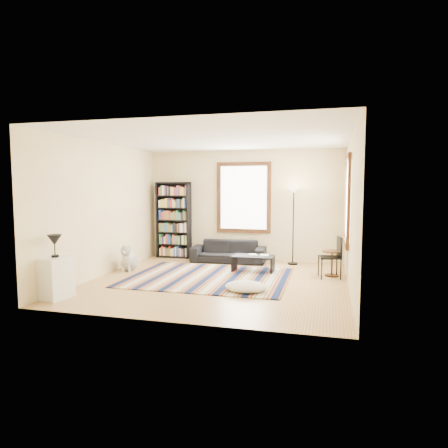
% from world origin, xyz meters
% --- Properties ---
extents(floor, '(5.00, 5.00, 0.10)m').
position_xyz_m(floor, '(0.00, 0.00, -0.05)').
color(floor, tan).
rests_on(floor, ground).
extents(ceiling, '(5.00, 5.00, 0.10)m').
position_xyz_m(ceiling, '(0.00, 0.00, 2.85)').
color(ceiling, white).
rests_on(ceiling, floor).
extents(wall_back, '(5.00, 0.10, 2.80)m').
position_xyz_m(wall_back, '(0.00, 2.55, 1.40)').
color(wall_back, beige).
rests_on(wall_back, floor).
extents(wall_front, '(5.00, 0.10, 2.80)m').
position_xyz_m(wall_front, '(0.00, -2.55, 1.40)').
color(wall_front, beige).
rests_on(wall_front, floor).
extents(wall_left, '(0.10, 5.00, 2.80)m').
position_xyz_m(wall_left, '(-2.55, 0.00, 1.40)').
color(wall_left, beige).
rests_on(wall_left, floor).
extents(wall_right, '(0.10, 5.00, 2.80)m').
position_xyz_m(wall_right, '(2.55, 0.00, 1.40)').
color(wall_right, beige).
rests_on(wall_right, floor).
extents(window_back, '(1.20, 0.06, 1.60)m').
position_xyz_m(window_back, '(0.00, 2.47, 1.60)').
color(window_back, white).
rests_on(window_back, wall_back).
extents(window_right, '(0.06, 1.20, 1.60)m').
position_xyz_m(window_right, '(2.47, 0.80, 1.60)').
color(window_right, white).
rests_on(window_right, wall_right).
extents(rug, '(3.24, 2.59, 0.02)m').
position_xyz_m(rug, '(-0.26, 0.24, 0.01)').
color(rug, '#0C193C').
rests_on(rug, floor).
extents(sofa, '(0.81, 1.87, 0.54)m').
position_xyz_m(sofa, '(-0.29, 2.05, 0.27)').
color(sofa, black).
rests_on(sofa, floor).
extents(bookshelf, '(0.90, 0.30, 2.00)m').
position_xyz_m(bookshelf, '(-1.86, 2.32, 1.00)').
color(bookshelf, black).
rests_on(bookshelf, floor).
extents(coffee_table, '(1.02, 0.81, 0.36)m').
position_xyz_m(coffee_table, '(0.52, 1.07, 0.18)').
color(coffee_table, black).
rests_on(coffee_table, floor).
extents(book_a, '(0.29, 0.26, 0.02)m').
position_xyz_m(book_a, '(0.42, 1.07, 0.37)').
color(book_a, beige).
rests_on(book_a, coffee_table).
extents(book_b, '(0.26, 0.20, 0.02)m').
position_xyz_m(book_b, '(0.67, 1.12, 0.37)').
color(book_b, beige).
rests_on(book_b, coffee_table).
extents(floor_cushion, '(0.78, 0.59, 0.19)m').
position_xyz_m(floor_cushion, '(0.71, -0.66, 0.10)').
color(floor_cushion, white).
rests_on(floor_cushion, floor).
extents(floor_lamp, '(0.38, 0.38, 1.86)m').
position_xyz_m(floor_lamp, '(1.29, 2.15, 0.93)').
color(floor_lamp, black).
rests_on(floor_lamp, floor).
extents(side_table, '(0.42, 0.42, 0.54)m').
position_xyz_m(side_table, '(2.20, 1.06, 0.27)').
color(side_table, '#472911').
rests_on(side_table, floor).
extents(folding_chair, '(0.49, 0.48, 0.86)m').
position_xyz_m(folding_chair, '(2.15, 0.87, 0.43)').
color(folding_chair, black).
rests_on(folding_chair, floor).
extents(white_cabinet, '(0.45, 0.55, 0.70)m').
position_xyz_m(white_cabinet, '(-2.30, -1.86, 0.35)').
color(white_cabinet, white).
rests_on(white_cabinet, floor).
extents(table_lamp, '(0.31, 0.31, 0.38)m').
position_xyz_m(table_lamp, '(-2.30, -1.86, 0.89)').
color(table_lamp, black).
rests_on(table_lamp, white_cabinet).
extents(dog, '(0.46, 0.61, 0.58)m').
position_xyz_m(dog, '(-2.19, 0.49, 0.29)').
color(dog, '#A8A8A8').
rests_on(dog, floor).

